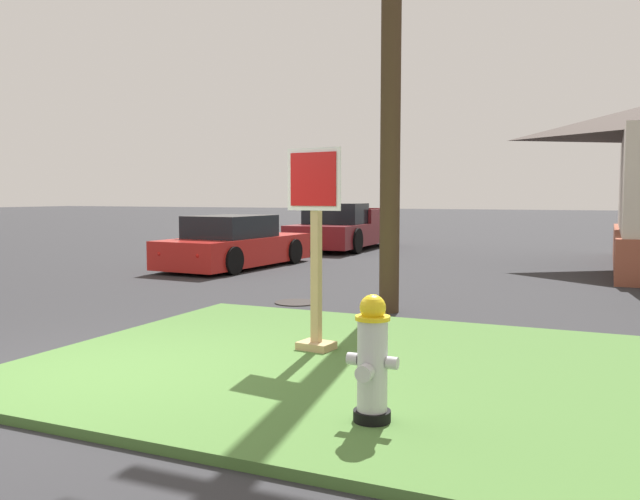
# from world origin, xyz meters

# --- Properties ---
(ground_plane) EXTENTS (160.00, 160.00, 0.00)m
(ground_plane) POSITION_xyz_m (0.00, 0.00, 0.00)
(ground_plane) COLOR #2B2B2D
(grass_corner_patch) EXTENTS (5.91, 4.99, 0.08)m
(grass_corner_patch) POSITION_xyz_m (1.93, 1.37, 0.04)
(grass_corner_patch) COLOR #477033
(grass_corner_patch) RESTS_ON ground
(fire_hydrant) EXTENTS (0.38, 0.34, 0.93)m
(fire_hydrant) POSITION_xyz_m (2.82, -0.14, 0.52)
(fire_hydrant) COLOR black
(fire_hydrant) RESTS_ON grass_corner_patch
(stop_sign) EXTENTS (0.64, 0.33, 2.13)m
(stop_sign) POSITION_xyz_m (1.53, 1.72, 1.08)
(stop_sign) COLOR tan
(stop_sign) RESTS_ON grass_corner_patch
(manhole_cover) EXTENTS (0.70, 0.70, 0.02)m
(manhole_cover) POSITION_xyz_m (-0.20, 4.80, 0.01)
(manhole_cover) COLOR black
(manhole_cover) RESTS_ON ground
(parked_sedan_red) EXTENTS (2.02, 4.43, 1.25)m
(parked_sedan_red) POSITION_xyz_m (-3.86, 8.94, 0.54)
(parked_sedan_red) COLOR red
(parked_sedan_red) RESTS_ON ground
(pickup_truck_maroon) EXTENTS (2.27, 5.31, 1.48)m
(pickup_truck_maroon) POSITION_xyz_m (-3.52, 15.03, 0.62)
(pickup_truck_maroon) COLOR maroon
(pickup_truck_maroon) RESTS_ON ground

